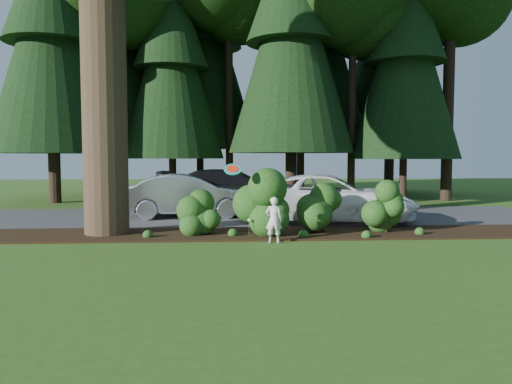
# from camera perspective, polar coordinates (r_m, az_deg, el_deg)

# --- Properties ---
(ground) EXTENTS (80.00, 80.00, 0.00)m
(ground) POSITION_cam_1_polar(r_m,az_deg,el_deg) (11.20, 2.91, -7.40)
(ground) COLOR #315016
(ground) RESTS_ON ground
(mulch_bed) EXTENTS (16.00, 2.50, 0.05)m
(mulch_bed) POSITION_cam_1_polar(r_m,az_deg,el_deg) (14.38, 1.45, -4.75)
(mulch_bed) COLOR black
(mulch_bed) RESTS_ON ground
(driveway) EXTENTS (22.00, 6.00, 0.03)m
(driveway) POSITION_cam_1_polar(r_m,az_deg,el_deg) (18.58, 0.31, -2.79)
(driveway) COLOR #38383A
(driveway) RESTS_ON ground
(shrub_row) EXTENTS (6.53, 1.60, 1.61)m
(shrub_row) POSITION_cam_1_polar(r_m,az_deg,el_deg) (14.26, 4.58, -1.66)
(shrub_row) COLOR #143D12
(shrub_row) RESTS_ON ground
(lily_cluster) EXTENTS (0.69, 0.09, 0.57)m
(lily_cluster) POSITION_cam_1_polar(r_m,az_deg,el_deg) (13.45, 0.49, -3.33)
(lily_cluster) COLOR #143D12
(lily_cluster) RESTS_ON ground
(tree_wall) EXTENTS (25.66, 12.15, 17.09)m
(tree_wall) POSITION_cam_1_polar(r_m,az_deg,el_deg) (28.28, -0.43, 18.94)
(tree_wall) COLOR black
(tree_wall) RESTS_ON ground
(car_silver_wagon) EXTENTS (4.88, 2.10, 1.56)m
(car_silver_wagon) POSITION_cam_1_polar(r_m,az_deg,el_deg) (18.30, -7.78, -0.43)
(car_silver_wagon) COLOR silver
(car_silver_wagon) RESTS_ON driveway
(car_white_suv) EXTENTS (6.21, 3.78, 1.61)m
(car_white_suv) POSITION_cam_1_polar(r_m,az_deg,el_deg) (16.91, 8.40, -0.72)
(car_white_suv) COLOR white
(car_white_suv) RESTS_ON driveway
(car_dark_suv) EXTENTS (5.91, 2.58, 1.69)m
(car_dark_suv) POSITION_cam_1_polar(r_m,az_deg,el_deg) (20.22, -2.75, 0.21)
(car_dark_suv) COLOR black
(car_dark_suv) RESTS_ON driveway
(child) EXTENTS (0.48, 0.37, 1.20)m
(child) POSITION_cam_1_polar(r_m,az_deg,el_deg) (12.87, 2.05, -3.20)
(child) COLOR silver
(child) RESTS_ON ground
(frisbee) EXTENTS (0.47, 0.38, 0.32)m
(frisbee) POSITION_cam_1_polar(r_m,az_deg,el_deg) (12.92, -2.70, 2.61)
(frisbee) COLOR teal
(frisbee) RESTS_ON ground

